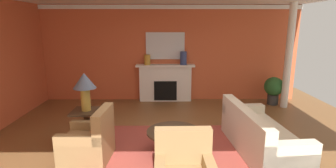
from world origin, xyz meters
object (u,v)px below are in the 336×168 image
at_px(armchair_near_window, 89,144).
at_px(vase_mantel_right, 183,58).
at_px(table_lamp, 85,84).
at_px(potted_plant, 274,88).
at_px(mantel_mirror, 165,46).
at_px(coffee_table, 174,137).
at_px(vase_mantel_left, 147,60).
at_px(fireplace, 165,84).
at_px(side_table, 87,125).
at_px(sofa, 259,136).

distance_m(armchair_near_window, vase_mantel_right, 4.26).
relative_size(table_lamp, potted_plant, 0.90).
distance_m(mantel_mirror, coffee_table, 3.88).
bearing_deg(vase_mantel_right, vase_mantel_left, 180.00).
xyz_separation_m(vase_mantel_left, potted_plant, (3.78, -0.37, -0.81)).
bearing_deg(table_lamp, vase_mantel_left, 71.42).
bearing_deg(fireplace, side_table, -117.07).
relative_size(sofa, table_lamp, 2.89).
xyz_separation_m(armchair_near_window, vase_mantel_right, (1.89, 3.67, 1.05)).
bearing_deg(potted_plant, vase_mantel_right, 172.08).
relative_size(coffee_table, table_lamp, 1.33).
xyz_separation_m(sofa, armchair_near_window, (-3.10, -0.29, 0.01)).
height_order(fireplace, sofa, fireplace).
height_order(fireplace, side_table, fireplace).
distance_m(sofa, vase_mantel_right, 3.74).
height_order(sofa, table_lamp, table_lamp).
xyz_separation_m(fireplace, vase_mantel_left, (-0.55, -0.05, 0.76)).
height_order(armchair_near_window, coffee_table, armchair_near_window).
height_order(coffee_table, vase_mantel_right, vase_mantel_right).
relative_size(table_lamp, vase_mantel_left, 2.45).
bearing_deg(mantel_mirror, vase_mantel_left, -162.82).
distance_m(mantel_mirror, vase_mantel_left, 0.71).
relative_size(coffee_table, vase_mantel_left, 3.27).
height_order(coffee_table, table_lamp, table_lamp).
bearing_deg(fireplace, potted_plant, -7.44).
relative_size(armchair_near_window, vase_mantel_left, 3.11).
bearing_deg(vase_mantel_right, side_table, -125.09).
height_order(sofa, side_table, sofa).
height_order(fireplace, mantel_mirror, mantel_mirror).
bearing_deg(vase_mantel_left, vase_mantel_right, 0.00).
bearing_deg(mantel_mirror, fireplace, -90.00).
bearing_deg(side_table, potted_plant, 28.76).
height_order(armchair_near_window, table_lamp, table_lamp).
xyz_separation_m(coffee_table, table_lamp, (-1.71, 0.45, 0.89)).
xyz_separation_m(sofa, vase_mantel_left, (-2.31, 3.38, 1.01)).
bearing_deg(vase_mantel_left, potted_plant, -5.63).
distance_m(sofa, side_table, 3.34).
distance_m(fireplace, armchair_near_window, 3.96).
distance_m(vase_mantel_right, potted_plant, 2.84).
distance_m(mantel_mirror, sofa, 4.21).
bearing_deg(fireplace, sofa, -62.84).
height_order(sofa, coffee_table, sofa).
height_order(side_table, vase_mantel_left, vase_mantel_left).
xyz_separation_m(mantel_mirror, vase_mantel_right, (0.55, -0.17, -0.36)).
height_order(mantel_mirror, vase_mantel_left, mantel_mirror).
bearing_deg(fireplace, table_lamp, -117.07).
height_order(side_table, potted_plant, potted_plant).
height_order(fireplace, vase_mantel_left, vase_mantel_left).
bearing_deg(sofa, table_lamp, 173.55).
xyz_separation_m(mantel_mirror, coffee_table, (0.15, -3.63, -1.38)).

